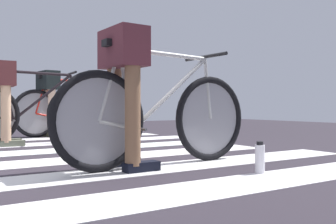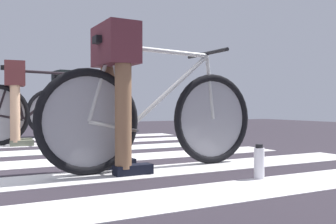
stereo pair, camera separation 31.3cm
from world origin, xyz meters
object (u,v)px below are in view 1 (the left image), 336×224
Objects in this scene: bicycle_2_of_3 at (33,113)px; bicycle_1_of_3 at (160,116)px; cyclist_3_of_3 at (48,94)px; water_bottle at (260,158)px; cyclist_1_of_3 at (124,79)px; bicycle_3_of_3 at (68,111)px; cyclist_2_of_3 at (5,92)px.

bicycle_1_of_3 is at bearing -74.53° from bicycle_2_of_3.
bicycle_1_of_3 is at bearing -98.29° from cyclist_3_of_3.
water_bottle is at bearing -69.18° from bicycle_2_of_3.
cyclist_1_of_3 is 4.61× the size of water_bottle.
bicycle_2_of_3 is at bearing -132.89° from bicycle_3_of_3.
cyclist_1_of_3 reaches higher than water_bottle.
bicycle_2_of_3 is 1.74× the size of cyclist_3_of_3.
cyclist_1_of_3 is at bearing 139.26° from water_bottle.
water_bottle is (0.88, -2.86, -0.28)m from bicycle_2_of_3.
cyclist_2_of_3 is at bearing 106.59° from bicycle_1_of_3.
bicycle_1_of_3 reaches higher than water_bottle.
bicycle_2_of_3 is at bearing -121.53° from cyclist_3_of_3.
cyclist_1_of_3 is 0.59× the size of bicycle_3_of_3.
bicycle_3_of_3 is at bearing 91.77° from water_bottle.
cyclist_2_of_3 is 0.98× the size of cyclist_3_of_3.
water_bottle is (0.43, -3.93, -0.54)m from cyclist_3_of_3.
cyclist_2_of_3 is at bearing -134.64° from cyclist_3_of_3.
water_bottle is (0.12, -3.97, -0.28)m from bicycle_3_of_3.
bicycle_3_of_3 reaches higher than water_bottle.
bicycle_1_of_3 and bicycle_2_of_3 have the same top height.
bicycle_3_of_3 is at bearing 49.21° from cyclist_2_of_3.
bicycle_3_of_3 is 1.73× the size of cyclist_3_of_3.
cyclist_2_of_3 is (-0.77, 2.24, 0.25)m from bicycle_1_of_3.
bicycle_3_of_3 is 7.80× the size of water_bottle.
bicycle_3_of_3 is 0.40m from cyclist_3_of_3.
cyclist_3_of_3 is (0.30, 3.30, -0.02)m from cyclist_1_of_3.
cyclist_3_of_3 reaches higher than water_bottle.
bicycle_2_of_3 is at bearing 99.34° from bicycle_1_of_3.
water_bottle is at bearing -43.17° from cyclist_1_of_3.
cyclist_2_of_3 is 4.42× the size of water_bottle.
cyclist_1_of_3 is 1.11m from water_bottle.
cyclist_1_of_3 is 0.59× the size of bicycle_2_of_3.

